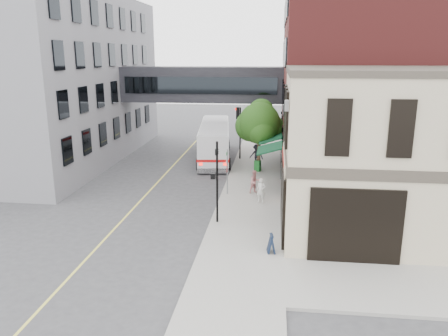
% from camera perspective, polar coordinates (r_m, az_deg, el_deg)
% --- Properties ---
extents(ground, '(120.00, 120.00, 0.00)m').
position_cam_1_polar(ground, '(22.48, -2.59, -9.20)').
color(ground, '#38383A').
rests_on(ground, ground).
extents(sidewalk_main, '(4.00, 60.00, 0.15)m').
position_cam_1_polar(sidewalk_main, '(35.46, 4.26, -0.07)').
color(sidewalk_main, gray).
rests_on(sidewalk_main, ground).
extents(corner_building, '(10.19, 8.12, 8.45)m').
position_cam_1_polar(corner_building, '(23.46, 20.32, 1.75)').
color(corner_building, '#B8B18D').
rests_on(corner_building, ground).
extents(brick_building, '(13.76, 18.00, 14.00)m').
position_cam_1_polar(brick_building, '(35.92, 17.60, 10.68)').
color(brick_building, '#5A1D1C').
rests_on(brick_building, ground).
extents(opposite_building, '(14.00, 24.00, 14.00)m').
position_cam_1_polar(opposite_building, '(41.67, -23.00, 10.69)').
color(opposite_building, slate).
rests_on(opposite_building, ground).
extents(skyway_bridge, '(14.00, 3.18, 3.00)m').
position_cam_1_polar(skyway_bridge, '(38.88, -2.79, 10.87)').
color(skyway_bridge, black).
rests_on(skyway_bridge, ground).
extents(traffic_signal_near, '(0.44, 0.22, 4.60)m').
position_cam_1_polar(traffic_signal_near, '(23.29, -0.99, -0.52)').
color(traffic_signal_near, black).
rests_on(traffic_signal_near, sidewalk_main).
extents(traffic_signal_far, '(0.53, 0.28, 4.50)m').
position_cam_1_polar(traffic_signal_far, '(37.84, 1.92, 5.95)').
color(traffic_signal_far, black).
rests_on(traffic_signal_far, sidewalk_main).
extents(street_sign_pole, '(0.08, 0.75, 3.00)m').
position_cam_1_polar(street_sign_pole, '(28.35, 0.43, 0.07)').
color(street_sign_pole, gray).
rests_on(street_sign_pole, sidewalk_main).
extents(street_tree, '(3.80, 3.20, 5.60)m').
position_cam_1_polar(street_tree, '(33.90, 4.65, 5.87)').
color(street_tree, '#382619').
rests_on(street_tree, sidewalk_main).
extents(lane_marking, '(0.12, 40.00, 0.01)m').
position_cam_1_polar(lane_marking, '(32.70, -8.42, -1.59)').
color(lane_marking, '#D8CC4C').
rests_on(lane_marking, ground).
extents(bus, '(3.78, 11.52, 3.04)m').
position_cam_1_polar(bus, '(38.81, -1.23, 3.73)').
color(bus, silver).
rests_on(bus, ground).
extents(pedestrian_a, '(0.64, 0.51, 1.54)m').
position_cam_1_polar(pedestrian_a, '(27.06, 4.85, -2.94)').
color(pedestrian_a, silver).
rests_on(pedestrian_a, sidewalk_main).
extents(pedestrian_b, '(0.94, 0.89, 1.53)m').
position_cam_1_polar(pedestrian_b, '(28.87, 4.05, -1.79)').
color(pedestrian_b, tan).
rests_on(pedestrian_b, sidewalk_main).
extents(pedestrian_c, '(1.29, 0.97, 1.77)m').
position_cam_1_polar(pedestrian_c, '(35.94, 4.26, 1.71)').
color(pedestrian_c, black).
rests_on(pedestrian_c, sidewalk_main).
extents(newspaper_box, '(0.54, 0.52, 0.86)m').
position_cam_1_polar(newspaper_box, '(34.30, 4.41, 0.29)').
color(newspaper_box, '#166020').
rests_on(newspaper_box, sidewalk_main).
extents(sandwich_board, '(0.39, 0.54, 0.89)m').
position_cam_1_polar(sandwich_board, '(20.60, 6.19, -9.78)').
color(sandwich_board, black).
rests_on(sandwich_board, sidewalk_main).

